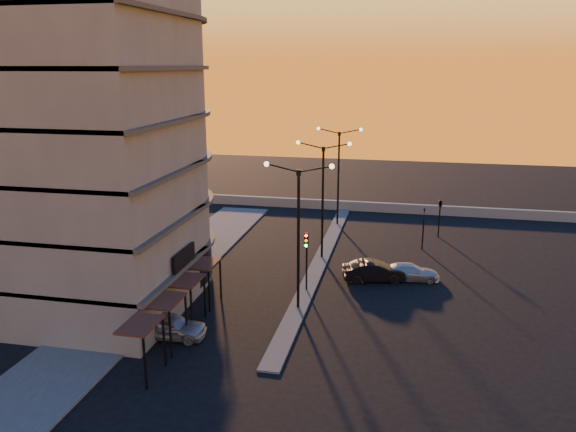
# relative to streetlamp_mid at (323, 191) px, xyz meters

# --- Properties ---
(ground) EXTENTS (120.00, 120.00, 0.00)m
(ground) POSITION_rel_streetlamp_mid_xyz_m (0.00, -10.00, -5.59)
(ground) COLOR black
(ground) RESTS_ON ground
(sidewalk_west) EXTENTS (5.00, 40.00, 0.12)m
(sidewalk_west) POSITION_rel_streetlamp_mid_xyz_m (-10.50, -6.00, -5.53)
(sidewalk_west) COLOR #464644
(sidewalk_west) RESTS_ON ground
(median) EXTENTS (1.20, 36.00, 0.12)m
(median) POSITION_rel_streetlamp_mid_xyz_m (0.00, 0.00, -5.53)
(median) COLOR #464644
(median) RESTS_ON ground
(parapet) EXTENTS (44.00, 0.50, 1.00)m
(parapet) POSITION_rel_streetlamp_mid_xyz_m (2.00, 16.00, -5.09)
(parapet) COLOR gray
(parapet) RESTS_ON ground
(building) EXTENTS (14.35, 17.08, 25.00)m
(building) POSITION_rel_streetlamp_mid_xyz_m (-14.00, -9.97, 6.32)
(building) COLOR slate
(building) RESTS_ON ground
(streetlamp_near) EXTENTS (4.32, 0.32, 9.51)m
(streetlamp_near) POSITION_rel_streetlamp_mid_xyz_m (0.00, -10.00, 0.00)
(streetlamp_near) COLOR black
(streetlamp_near) RESTS_ON ground
(streetlamp_mid) EXTENTS (4.32, 0.32, 9.51)m
(streetlamp_mid) POSITION_rel_streetlamp_mid_xyz_m (0.00, 0.00, 0.00)
(streetlamp_mid) COLOR black
(streetlamp_mid) RESTS_ON ground
(streetlamp_far) EXTENTS (4.32, 0.32, 9.51)m
(streetlamp_far) POSITION_rel_streetlamp_mid_xyz_m (0.00, 10.00, 0.00)
(streetlamp_far) COLOR black
(streetlamp_far) RESTS_ON ground
(traffic_light_main) EXTENTS (0.28, 0.44, 4.25)m
(traffic_light_main) POSITION_rel_streetlamp_mid_xyz_m (0.00, -7.13, -2.70)
(traffic_light_main) COLOR black
(traffic_light_main) RESTS_ON ground
(signal_east_a) EXTENTS (0.13, 0.16, 3.60)m
(signal_east_a) POSITION_rel_streetlamp_mid_xyz_m (8.00, 4.00, -3.66)
(signal_east_a) COLOR black
(signal_east_a) RESTS_ON ground
(signal_east_b) EXTENTS (0.42, 1.99, 3.60)m
(signal_east_b) POSITION_rel_streetlamp_mid_xyz_m (9.50, 8.00, -2.49)
(signal_east_b) COLOR black
(signal_east_b) RESTS_ON ground
(car_hatchback) EXTENTS (4.41, 1.98, 1.47)m
(car_hatchback) POSITION_rel_streetlamp_mid_xyz_m (-6.50, -15.40, -4.86)
(car_hatchback) COLOR #A7A9AF
(car_hatchback) RESTS_ON ground
(car_sedan) EXTENTS (4.74, 2.64, 1.48)m
(car_sedan) POSITION_rel_streetlamp_mid_xyz_m (4.44, -4.08, -4.85)
(car_sedan) COLOR black
(car_sedan) RESTS_ON ground
(car_wagon) EXTENTS (4.41, 2.34, 1.22)m
(car_wagon) POSITION_rel_streetlamp_mid_xyz_m (7.02, -3.37, -4.98)
(car_wagon) COLOR #B2B6BA
(car_wagon) RESTS_ON ground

